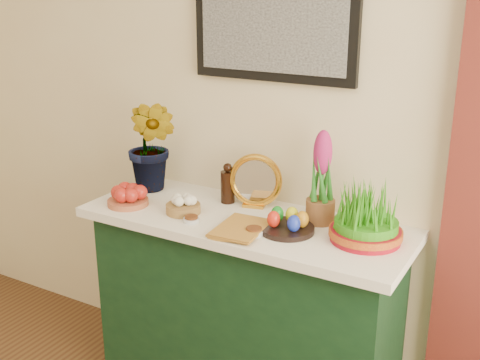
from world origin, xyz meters
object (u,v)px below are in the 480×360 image
mirror (255,181)px  book (220,224)px  hyacinth_green (151,131)px  wheatgrass_sabzeh (367,216)px  sideboard (246,314)px

mirror → book: size_ratio=0.99×
hyacinth_green → mirror: 0.55m
hyacinth_green → mirror: hyacinth_green is taller
mirror → wheatgrass_sabzeh: 0.55m
sideboard → mirror: (-0.03, 0.14, 0.58)m
hyacinth_green → wheatgrass_sabzeh: size_ratio=2.07×
mirror → book: bearing=-91.1°
wheatgrass_sabzeh → mirror: bearing=167.9°
sideboard → mirror: 0.60m
sideboard → wheatgrass_sabzeh: (0.51, 0.02, 0.56)m
sideboard → book: (-0.04, -0.15, 0.48)m
sideboard → wheatgrass_sabzeh: wheatgrass_sabzeh is taller
mirror → book: 0.30m
book → wheatgrass_sabzeh: size_ratio=0.87×
book → wheatgrass_sabzeh: 0.58m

